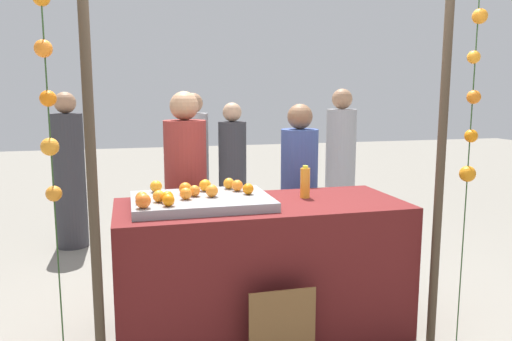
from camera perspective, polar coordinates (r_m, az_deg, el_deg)
name	(u,v)px	position (r m, az deg, el deg)	size (l,w,h in m)	color
ground_plane	(261,329)	(3.71, 0.61, -17.64)	(24.00, 24.00, 0.00)	gray
stall_counter	(261,267)	(3.53, 0.62, -10.98)	(1.95, 0.83, 0.91)	#5B1919
orange_tray	(201,201)	(3.33, -6.24, -3.50)	(0.90, 0.64, 0.06)	gray
orange_0	(186,194)	(3.25, -8.00, -2.62)	(0.08, 0.08, 0.08)	orange
orange_1	(205,185)	(3.50, -5.82, -1.69)	(0.08, 0.08, 0.08)	orange
orange_2	(142,198)	(3.16, -12.88, -3.06)	(0.08, 0.08, 0.08)	orange
orange_3	(159,196)	(3.20, -11.03, -2.89)	(0.08, 0.08, 0.08)	orange
orange_4	(194,191)	(3.34, -7.03, -2.31)	(0.08, 0.08, 0.08)	orange
orange_5	(212,191)	(3.31, -5.06, -2.30)	(0.08, 0.08, 0.08)	orange
orange_6	(229,183)	(3.57, -3.11, -1.48)	(0.08, 0.08, 0.08)	orange
orange_7	(185,189)	(3.39, -8.06, -2.05)	(0.08, 0.08, 0.08)	orange
orange_8	(168,200)	(3.07, -9.95, -3.35)	(0.08, 0.08, 0.08)	orange
orange_9	(143,201)	(3.05, -12.74, -3.38)	(0.09, 0.09, 0.09)	orange
orange_10	(167,197)	(3.15, -10.06, -3.02)	(0.08, 0.08, 0.08)	orange
orange_11	(248,189)	(3.38, -0.91, -2.11)	(0.08, 0.08, 0.08)	orange
orange_12	(156,186)	(3.51, -11.32, -1.79)	(0.08, 0.08, 0.08)	orange
orange_13	(237,186)	(3.49, -2.14, -1.72)	(0.08, 0.08, 0.08)	orange
juice_bottle	(305,183)	(3.56, 5.61, -1.37)	(0.07, 0.07, 0.23)	orange
chalkboard_sign	(282,332)	(3.13, 2.98, -17.85)	(0.41, 0.03, 0.52)	brown
vendor_left	(186,204)	(4.04, -7.94, -3.78)	(0.33, 0.33, 1.66)	maroon
vendor_right	(299,202)	(4.29, 4.90, -3.63)	(0.31, 0.31, 1.56)	#384C8C
crowd_person_0	(194,172)	(5.63, -7.06, -0.20)	(0.33, 0.33, 1.65)	#99999E
crowd_person_1	(340,169)	(5.79, 9.58, 0.21)	(0.34, 0.34, 1.69)	#99999E
crowd_person_2	(233,177)	(5.59, -2.68, -0.72)	(0.31, 0.31, 1.54)	#333338
crowd_person_3	(69,176)	(5.67, -20.50, -0.60)	(0.33, 0.33, 1.66)	#333338
canopy_post_left	(93,188)	(2.80, -18.13, -1.87)	(0.06, 0.06, 2.31)	#473828
canopy_post_right	(440,172)	(3.39, 20.24, -0.15)	(0.06, 0.06, 2.31)	#473828
garland_strand_left	(48,103)	(2.74, -22.65, 7.07)	(0.09, 0.10, 2.21)	#2D4C23
garland_strand_right	(472,107)	(3.44, 23.44, 6.63)	(0.11, 0.11, 2.21)	#2D4C23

